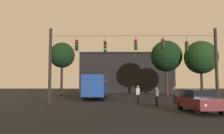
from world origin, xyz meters
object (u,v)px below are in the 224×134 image
city_bus (97,85)px  tree_right_far (201,57)px  pedestrian_near_bus (175,95)px  pedestrian_crossing_right (174,93)px  tree_left_silhouette (62,55)px  car_near_right (199,100)px  tree_behind_building (166,56)px  pedestrian_crossing_left (157,96)px  pedestrian_crossing_center (138,93)px

city_bus → tree_right_far: size_ratio=1.25×
pedestrian_near_bus → city_bus: bearing=128.6°
pedestrian_crossing_right → tree_left_silhouette: size_ratio=0.18×
car_near_right → tree_right_far: 22.66m
tree_left_silhouette → tree_behind_building: (18.05, -0.68, -0.28)m
pedestrian_crossing_left → tree_right_far: 19.98m
pedestrian_crossing_center → tree_behind_building: tree_behind_building is taller
city_bus → pedestrian_crossing_left: size_ratio=6.74×
pedestrian_crossing_right → tree_right_far: (7.54, 11.94, 5.26)m
pedestrian_crossing_left → tree_behind_building: size_ratio=0.17×
city_bus → tree_behind_building: bearing=35.8°
pedestrian_crossing_center → tree_right_far: size_ratio=0.20×
pedestrian_near_bus → tree_behind_building: tree_behind_building is taller
tree_behind_building → tree_right_far: size_ratio=1.06×
pedestrian_crossing_right → pedestrian_near_bus: bearing=-103.5°
car_near_right → pedestrian_crossing_left: (-2.07, 4.11, 0.13)m
city_bus → tree_left_silhouette: size_ratio=1.19×
pedestrian_crossing_right → tree_right_far: tree_right_far is taller
car_near_right → pedestrian_crossing_right: size_ratio=2.64×
pedestrian_crossing_left → tree_right_far: size_ratio=0.18×
city_bus → car_near_right: 16.93m
pedestrian_near_bus → tree_left_silhouette: 24.41m
pedestrian_crossing_left → pedestrian_crossing_right: size_ratio=0.98×
pedestrian_crossing_left → tree_left_silhouette: size_ratio=0.18×
pedestrian_crossing_left → tree_right_far: tree_right_far is taller
pedestrian_crossing_right → tree_behind_building: bearing=79.7°
pedestrian_crossing_center → pedestrian_crossing_right: 4.38m
tree_left_silhouette → pedestrian_crossing_center: bearing=-56.0°
pedestrian_crossing_left → pedestrian_crossing_right: pedestrian_crossing_right is taller
pedestrian_crossing_center → pedestrian_near_bus: 3.61m
car_near_right → tree_left_silhouette: (-14.79, 23.67, 6.19)m
city_bus → pedestrian_crossing_center: 9.39m
pedestrian_crossing_right → pedestrian_near_bus: (-0.82, -3.41, -0.00)m
car_near_right → pedestrian_crossing_center: pedestrian_crossing_center is taller
pedestrian_near_bus → tree_right_far: tree_right_far is taller
car_near_right → tree_left_silhouette: size_ratio=0.48×
tree_right_far → pedestrian_crossing_right: bearing=-122.2°
tree_left_silhouette → tree_right_far: size_ratio=1.04×
city_bus → tree_right_far: bearing=19.0°
pedestrian_crossing_right → tree_right_far: 15.07m
car_near_right → pedestrian_crossing_center: bearing=116.6°
pedestrian_crossing_center → pedestrian_near_bus: (3.20, -1.67, -0.07)m
pedestrian_crossing_left → tree_behind_building: 20.46m
pedestrian_crossing_right → tree_behind_building: size_ratio=0.18×
car_near_right → tree_left_silhouette: bearing=122.0°
pedestrian_crossing_right → tree_left_silhouette: (-15.42, 15.19, 6.04)m
pedestrian_crossing_left → pedestrian_crossing_right: bearing=58.3°
pedestrian_crossing_left → tree_behind_building: bearing=74.2°
car_near_right → pedestrian_crossing_center: (-3.38, 6.75, 0.21)m
pedestrian_near_bus → tree_left_silhouette: tree_left_silhouette is taller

